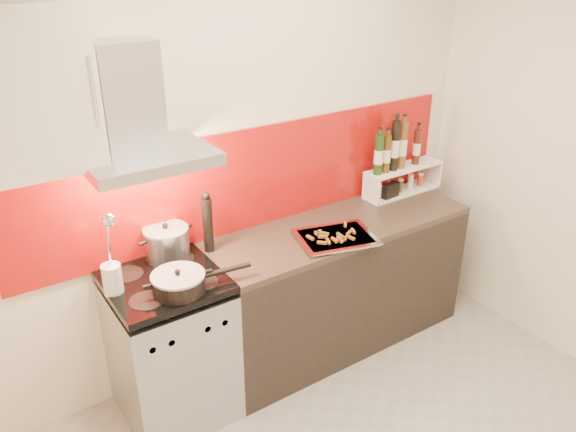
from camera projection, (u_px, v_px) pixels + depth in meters
back_wall at (247, 167)px, 3.40m from camera, size 3.40×0.02×2.60m
backsplash at (255, 178)px, 3.45m from camera, size 3.00×0.02×0.64m
range_stove at (172, 349)px, 3.19m from camera, size 0.60×0.60×0.91m
counter at (337, 283)px, 3.79m from camera, size 1.80×0.60×0.90m
range_hood at (136, 120)px, 2.73m from camera, size 0.62×0.50×0.61m
upper_cabinet at (5, 93)px, 2.35m from camera, size 0.70×0.35×0.72m
stock_pot at (167, 243)px, 3.15m from camera, size 0.25×0.25×0.22m
saute_pan at (180, 282)px, 2.86m from camera, size 0.53×0.28×0.13m
utensil_jar at (112, 270)px, 2.81m from camera, size 0.10×0.15×0.47m
pepper_mill at (208, 223)px, 3.21m from camera, size 0.06×0.06×0.37m
step_shelf at (399, 164)px, 3.93m from camera, size 0.62×0.17×0.55m
caddy_box at (390, 191)px, 3.93m from camera, size 0.14×0.07×0.12m
baking_tray at (336, 237)px, 3.40m from camera, size 0.54×0.47×0.03m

